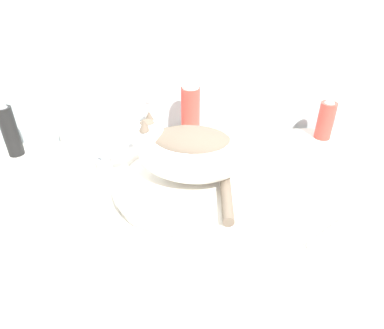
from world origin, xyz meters
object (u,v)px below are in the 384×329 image
hairspray_can_black (10,130)px  cream_tube (334,232)px  cat (188,151)px  shampoo_bottle_tall (191,115)px  spray_bottle_trigger (326,120)px  deodorant_stick (66,129)px  faucet (108,157)px  soap_bar (76,229)px  lotion_bottle_white (154,120)px

hairspray_can_black → cream_tube: size_ratio=1.23×
cat → shampoo_bottle_tall: 0.26m
shampoo_bottle_tall → cream_tube: shampoo_bottle_tall is taller
spray_bottle_trigger → shampoo_bottle_tall: (-0.48, 0.00, 0.04)m
deodorant_stick → cream_tube: 0.85m
cat → shampoo_bottle_tall: bearing=-82.6°
faucet → soap_bar: size_ratio=1.65×
deodorant_stick → cream_tube: (0.69, -0.48, -0.07)m
deodorant_stick → faucet: bearing=-46.5°
spray_bottle_trigger → shampoo_bottle_tall: 0.48m
faucet → spray_bottle_trigger: bearing=36.1°
spray_bottle_trigger → soap_bar: (-0.80, -0.40, -0.06)m
shampoo_bottle_tall → cream_tube: (0.29, -0.48, -0.10)m
faucet → hairspray_can_black: bearing=178.7°
hairspray_can_black → cream_tube: hairspray_can_black is taller
shampoo_bottle_tall → cream_tube: size_ratio=1.53×
cat → faucet: cat is taller
lotion_bottle_white → cream_tube: (0.41, -0.48, -0.08)m
cat → hairspray_can_black: cat is taller
hairspray_can_black → soap_bar: size_ratio=2.25×
soap_bar → lotion_bottle_white: bearing=63.7°
cat → lotion_bottle_white: bearing=-56.6°
hairspray_can_black → soap_bar: bearing=-56.8°
shampoo_bottle_tall → deodorant_stick: 0.41m
hairspray_can_black → spray_bottle_trigger: bearing=0.0°
spray_bottle_trigger → lotion_bottle_white: lotion_bottle_white is taller
spray_bottle_trigger → deodorant_stick: bearing=180.0°
shampoo_bottle_tall → hairspray_can_black: shampoo_bottle_tall is taller
spray_bottle_trigger → faucet: bearing=-168.2°
cream_tube → faucet: bearing=149.0°
soap_bar → deodorant_stick: bearing=102.3°
spray_bottle_trigger → cream_tube: 0.52m
shampoo_bottle_tall → soap_bar: 0.52m
deodorant_stick → hairspray_can_black: 0.18m
lotion_bottle_white → hairspray_can_black: bearing=-180.0°
cat → hairspray_can_black: 0.61m
spray_bottle_trigger → cream_tube: (-0.19, -0.48, -0.06)m
cream_tube → soap_bar: (-0.61, 0.08, -0.00)m
lotion_bottle_white → deodorant_stick: lotion_bottle_white is taller
shampoo_bottle_tall → deodorant_stick: (-0.41, 0.00, -0.03)m
cream_tube → spray_bottle_trigger: bearing=68.6°
faucet → soap_bar: faucet is taller
deodorant_stick → hairspray_can_black: (-0.18, 0.00, 0.01)m
lotion_bottle_white → cream_tube: size_ratio=1.30×
cream_tube → hairspray_can_black: bearing=150.9°
faucet → hairspray_can_black: (-0.32, 0.15, 0.03)m
hairspray_can_black → cream_tube: bearing=-29.1°
faucet → spray_bottle_trigger: spray_bottle_trigger is taller
cream_tube → lotion_bottle_white: bearing=130.3°
faucet → lotion_bottle_white: 0.21m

